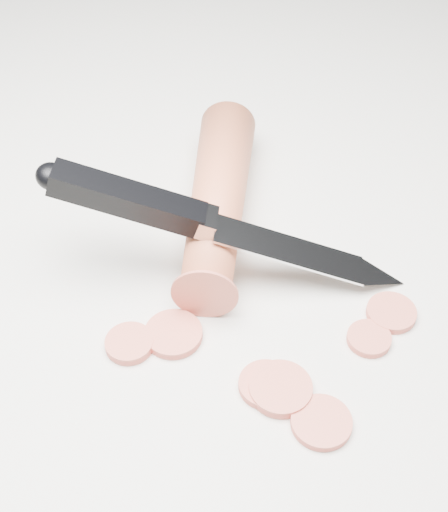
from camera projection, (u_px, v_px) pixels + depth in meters
name	position (u px, v px, depth m)	size (l,w,h in m)	color
ground	(218.00, 291.00, 0.49)	(2.40, 2.40, 0.00)	silver
carrot	(218.00, 199.00, 0.52)	(0.04, 0.04, 0.18)	#CB5733
carrot_slice_0	(173.00, 334.00, 0.46)	(0.04, 0.04, 0.01)	#CA5541
carrot_slice_1	(281.00, 389.00, 0.43)	(0.04, 0.04, 0.01)	#CA5541
carrot_slice_2	(266.00, 385.00, 0.43)	(0.03, 0.03, 0.01)	#CA5541
carrot_slice_3	(369.00, 339.00, 0.46)	(0.03, 0.03, 0.01)	#CA5541
carrot_slice_4	(391.00, 313.00, 0.47)	(0.03, 0.03, 0.01)	#CA5541
carrot_slice_5	(129.00, 343.00, 0.45)	(0.03, 0.03, 0.01)	#CA5541
carrot_slice_6	(321.00, 422.00, 0.42)	(0.04, 0.04, 0.01)	#CA5541
kitchen_knife	(228.00, 225.00, 0.47)	(0.23, 0.15, 0.09)	#B6B8BD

